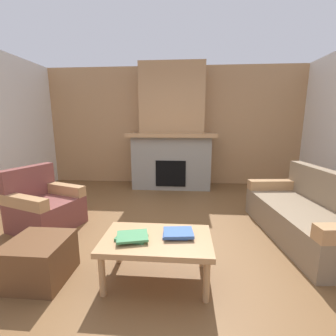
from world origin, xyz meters
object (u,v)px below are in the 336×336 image
object	(u,v)px
fireplace	(172,136)
armchair	(44,207)
ottoman	(39,260)
couch	(309,216)
coffee_table	(157,243)

from	to	relation	value
fireplace	armchair	size ratio (longest dim) A/B	2.79
fireplace	ottoman	bearing A→B (deg)	-107.37
couch	coffee_table	size ratio (longest dim) A/B	1.88
ottoman	armchair	bearing A→B (deg)	120.18
fireplace	armchair	world-z (taller)	fireplace
fireplace	ottoman	distance (m)	3.61
armchair	coffee_table	world-z (taller)	armchair
coffee_table	ottoman	distance (m)	1.12
ottoman	couch	bearing A→B (deg)	19.48
couch	armchair	world-z (taller)	same
armchair	couch	bearing A→B (deg)	-0.57
couch	coffee_table	world-z (taller)	couch
fireplace	ottoman	world-z (taller)	fireplace
coffee_table	ottoman	size ratio (longest dim) A/B	1.92
coffee_table	ottoman	bearing A→B (deg)	-175.88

